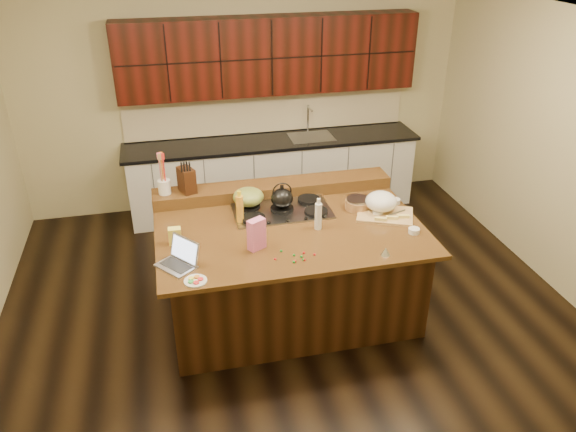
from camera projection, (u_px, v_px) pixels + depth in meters
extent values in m
cube|color=black|center=(289.00, 308.00, 5.53)|extent=(5.50, 5.00, 0.01)
cube|color=silver|center=(289.00, 21.00, 4.26)|extent=(5.50, 5.00, 0.01)
cube|color=tan|center=(244.00, 102.00, 7.05)|extent=(5.50, 0.01, 2.70)
cube|color=tan|center=(407.00, 392.00, 2.74)|extent=(5.50, 0.01, 2.70)
cube|color=tan|center=(565.00, 156.00, 5.45)|extent=(0.01, 5.00, 2.70)
cube|color=black|center=(289.00, 270.00, 5.32)|extent=(2.22, 1.42, 0.88)
cube|color=black|center=(289.00, 228.00, 5.10)|extent=(2.40, 1.60, 0.04)
cube|color=black|center=(273.00, 188.00, 5.67)|extent=(2.40, 0.30, 0.12)
cube|color=gray|center=(282.00, 211.00, 5.35)|extent=(0.92, 0.52, 0.02)
cylinder|color=black|center=(249.00, 206.00, 5.39)|extent=(0.22, 0.22, 0.03)
cylinder|color=black|center=(309.00, 200.00, 5.51)|extent=(0.22, 0.22, 0.03)
cylinder|color=black|center=(253.00, 219.00, 5.17)|extent=(0.22, 0.22, 0.03)
cylinder|color=black|center=(316.00, 212.00, 5.29)|extent=(0.22, 0.22, 0.03)
cylinder|color=black|center=(282.00, 209.00, 5.34)|extent=(0.22, 0.22, 0.03)
cube|color=silver|center=(273.00, 176.00, 7.24)|extent=(3.60, 0.62, 0.90)
cube|color=black|center=(273.00, 142.00, 7.02)|extent=(3.70, 0.66, 0.04)
cube|color=gray|center=(311.00, 137.00, 7.11)|extent=(0.55, 0.42, 0.01)
cylinder|color=gray|center=(308.00, 119.00, 7.18)|extent=(0.02, 0.02, 0.36)
cube|color=black|center=(269.00, 55.00, 6.66)|extent=(3.60, 0.34, 0.90)
cube|color=tan|center=(268.00, 113.00, 7.15)|extent=(3.60, 0.03, 0.50)
ellipsoid|color=black|center=(282.00, 198.00, 5.29)|extent=(0.27, 0.27, 0.19)
ellipsoid|color=olive|center=(248.00, 197.00, 5.34)|extent=(0.34, 0.34, 0.16)
cube|color=#B7B7BC|center=(176.00, 266.00, 4.50)|extent=(0.35, 0.37, 0.01)
cube|color=black|center=(176.00, 265.00, 4.49)|extent=(0.26, 0.28, 0.00)
cube|color=#B7B7BC|center=(185.00, 249.00, 4.52)|extent=(0.24, 0.28, 0.20)
cube|color=silver|center=(184.00, 250.00, 4.52)|extent=(0.21, 0.25, 0.17)
cylinder|color=gold|center=(240.00, 210.00, 5.09)|extent=(0.08, 0.08, 0.27)
cylinder|color=silver|center=(318.00, 216.00, 5.00)|extent=(0.08, 0.08, 0.25)
cube|color=tan|center=(385.00, 215.00, 5.27)|extent=(0.62, 0.55, 0.02)
ellipsoid|color=white|center=(381.00, 201.00, 5.28)|extent=(0.30, 0.30, 0.18)
cube|color=#EDD872|center=(381.00, 219.00, 5.14)|extent=(0.11, 0.03, 0.03)
cube|color=#EDD872|center=(392.00, 218.00, 5.16)|extent=(0.11, 0.03, 0.03)
cube|color=#EDD872|center=(403.00, 216.00, 5.18)|extent=(0.11, 0.03, 0.03)
cylinder|color=gray|center=(397.00, 213.00, 5.27)|extent=(0.20, 0.08, 0.01)
cylinder|color=white|center=(414.00, 231.00, 4.98)|extent=(0.12, 0.12, 0.04)
cylinder|color=white|center=(378.00, 213.00, 5.27)|extent=(0.13, 0.13, 0.04)
cylinder|color=white|center=(395.00, 201.00, 5.50)|extent=(0.13, 0.13, 0.04)
cylinder|color=#996B3F|center=(358.00, 204.00, 5.38)|extent=(0.29, 0.29, 0.09)
cone|color=silver|center=(386.00, 251.00, 4.65)|extent=(0.09, 0.09, 0.07)
cube|color=pink|center=(257.00, 234.00, 4.69)|extent=(0.17, 0.14, 0.28)
cylinder|color=white|center=(195.00, 281.00, 4.32)|extent=(0.22, 0.22, 0.01)
cube|color=#F5EB56|center=(175.00, 236.00, 4.79)|extent=(0.11, 0.08, 0.15)
cylinder|color=white|center=(164.00, 187.00, 5.39)|extent=(0.15, 0.15, 0.14)
cube|color=black|center=(187.00, 180.00, 5.41)|extent=(0.18, 0.23, 0.24)
ellipsoid|color=red|center=(275.00, 259.00, 4.59)|extent=(0.02, 0.02, 0.02)
ellipsoid|color=#198C26|center=(294.00, 255.00, 4.64)|extent=(0.02, 0.02, 0.02)
ellipsoid|color=red|center=(304.00, 253.00, 4.68)|extent=(0.02, 0.02, 0.02)
ellipsoid|color=#198C26|center=(281.00, 251.00, 4.70)|extent=(0.02, 0.02, 0.02)
ellipsoid|color=red|center=(315.00, 254.00, 4.65)|extent=(0.02, 0.02, 0.02)
ellipsoid|color=#198C26|center=(301.00, 257.00, 4.62)|extent=(0.02, 0.02, 0.02)
ellipsoid|color=red|center=(305.00, 260.00, 4.58)|extent=(0.02, 0.02, 0.02)
ellipsoid|color=#198C26|center=(303.00, 260.00, 4.58)|extent=(0.02, 0.02, 0.02)
ellipsoid|color=red|center=(295.00, 261.00, 4.56)|extent=(0.02, 0.02, 0.02)
ellipsoid|color=#198C26|center=(294.00, 262.00, 4.55)|extent=(0.02, 0.02, 0.02)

